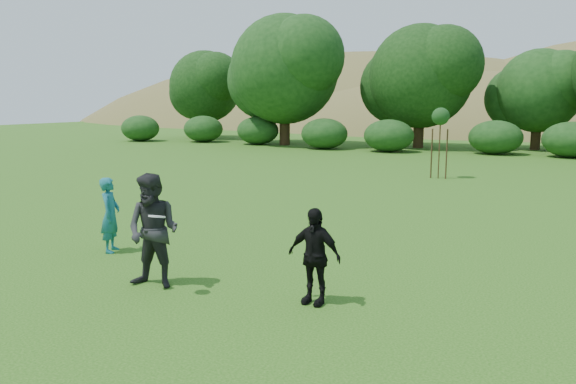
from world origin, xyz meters
name	(u,v)px	position (x,y,z in m)	size (l,w,h in m)	color
ground	(211,275)	(0.00, 0.00, 0.00)	(120.00, 120.00, 0.00)	#19470C
player_teal	(110,215)	(-2.79, 0.36, 0.78)	(0.57, 0.38, 1.57)	#196270
player_grey	(153,231)	(-0.47, -0.94, 0.97)	(0.95, 0.74, 1.95)	#262629
player_black	(314,256)	(2.25, -0.39, 0.76)	(0.89, 0.37, 1.52)	black
frisbee	(157,216)	(-0.09, -1.27, 1.32)	(0.27, 0.27, 0.08)	white
sapling	(441,118)	(0.65, 14.78, 2.42)	(0.70, 0.70, 2.85)	#3E2B18
hillside	(523,219)	(-0.56, 68.45, -11.97)	(150.00, 72.00, 52.00)	olive
tree_row	(541,70)	(3.23, 28.68, 4.87)	(53.92, 10.38, 9.62)	#3A2616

